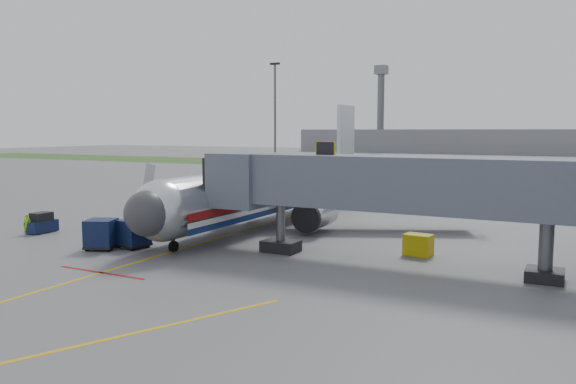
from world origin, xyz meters
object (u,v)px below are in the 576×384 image
at_px(airliner, 275,190).
at_px(belt_loader, 183,221).
at_px(ramp_worker, 27,224).
at_px(baggage_tug, 42,224).

xyz_separation_m(airliner, belt_loader, (-4.95, -5.92, -2.11)).
distance_m(belt_loader, ramp_worker, 11.19).
xyz_separation_m(baggage_tug, ramp_worker, (-0.31, -1.00, 0.08)).
height_order(airliner, belt_loader, airliner).
height_order(baggage_tug, ramp_worker, baggage_tug).
relative_size(belt_loader, ramp_worker, 3.07).
bearing_deg(baggage_tug, airliner, 44.54).
relative_size(airliner, baggage_tug, 16.33).
bearing_deg(baggage_tug, belt_loader, 40.39).
xyz_separation_m(belt_loader, ramp_worker, (-8.15, -7.67, 0.21)).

